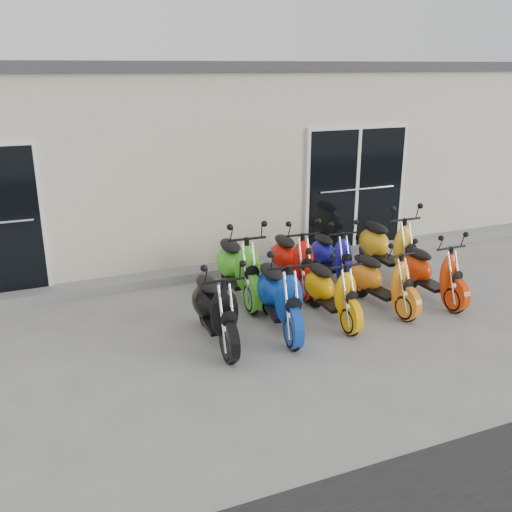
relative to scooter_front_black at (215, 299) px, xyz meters
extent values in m
plane|color=gray|center=(0.92, 0.29, -0.60)|extent=(80.00, 80.00, 0.00)
cube|color=beige|center=(0.92, 5.49, 1.00)|extent=(14.00, 6.00, 3.20)
cube|color=#3F3F42|center=(0.92, 5.49, 2.68)|extent=(14.20, 6.20, 0.16)
cube|color=gray|center=(0.92, 2.31, -0.52)|extent=(14.00, 0.40, 0.15)
cube|color=black|center=(-2.28, 2.46, 0.66)|extent=(1.07, 0.08, 2.22)
cube|color=black|center=(3.52, 2.46, 0.66)|extent=(2.02, 0.08, 2.22)
camera|label=1|loc=(-2.02, -6.11, 2.69)|focal=40.00mm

